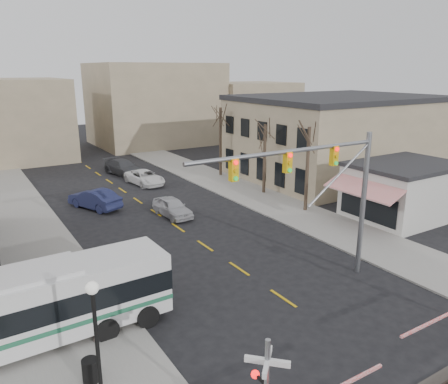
{
  "coord_description": "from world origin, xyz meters",
  "views": [
    {
      "loc": [
        -12.98,
        -13.17,
        11.18
      ],
      "look_at": [
        1.39,
        9.87,
        3.5
      ],
      "focal_mm": 35.0,
      "sensor_mm": 36.0,
      "label": 1
    }
  ],
  "objects_px": {
    "trash_bin": "(90,370)",
    "transit_bus": "(18,310)",
    "car_a": "(172,207)",
    "street_lamp": "(95,317)",
    "car_d": "(123,167)",
    "car_b": "(95,199)",
    "pedestrian_near": "(93,319)",
    "traffic_signal_mast": "(325,180)",
    "car_c": "(145,177)",
    "pedestrian_far": "(55,287)"
  },
  "relations": [
    {
      "from": "trash_bin",
      "to": "transit_bus",
      "type": "bearing_deg",
      "value": 116.99
    },
    {
      "from": "transit_bus",
      "to": "car_a",
      "type": "bearing_deg",
      "value": 44.02
    },
    {
      "from": "transit_bus",
      "to": "trash_bin",
      "type": "distance_m",
      "value": 4.17
    },
    {
      "from": "street_lamp",
      "to": "car_d",
      "type": "distance_m",
      "value": 34.69
    },
    {
      "from": "car_b",
      "to": "pedestrian_near",
      "type": "xyz_separation_m",
      "value": [
        -5.3,
        -18.36,
        0.24
      ]
    },
    {
      "from": "traffic_signal_mast",
      "to": "trash_bin",
      "type": "bearing_deg",
      "value": -174.36
    },
    {
      "from": "pedestrian_near",
      "to": "traffic_signal_mast",
      "type": "bearing_deg",
      "value": -88.09
    },
    {
      "from": "transit_bus",
      "to": "pedestrian_near",
      "type": "xyz_separation_m",
      "value": [
        2.68,
        -1.0,
        -0.75
      ]
    },
    {
      "from": "transit_bus",
      "to": "street_lamp",
      "type": "height_order",
      "value": "street_lamp"
    },
    {
      "from": "trash_bin",
      "to": "car_c",
      "type": "xyz_separation_m",
      "value": [
        12.67,
        26.11,
        0.13
      ]
    },
    {
      "from": "transit_bus",
      "to": "traffic_signal_mast",
      "type": "bearing_deg",
      "value": -9.16
    },
    {
      "from": "traffic_signal_mast",
      "to": "car_a",
      "type": "distance_m",
      "value": 15.43
    },
    {
      "from": "car_b",
      "to": "trash_bin",
      "type": "bearing_deg",
      "value": 50.45
    },
    {
      "from": "car_c",
      "to": "pedestrian_far",
      "type": "height_order",
      "value": "pedestrian_far"
    },
    {
      "from": "street_lamp",
      "to": "car_c",
      "type": "relative_size",
      "value": 0.88
    },
    {
      "from": "traffic_signal_mast",
      "to": "pedestrian_near",
      "type": "height_order",
      "value": "traffic_signal_mast"
    },
    {
      "from": "traffic_signal_mast",
      "to": "pedestrian_far",
      "type": "bearing_deg",
      "value": 156.65
    },
    {
      "from": "traffic_signal_mast",
      "to": "car_c",
      "type": "relative_size",
      "value": 2.17
    },
    {
      "from": "car_b",
      "to": "car_c",
      "type": "bearing_deg",
      "value": -164.45
    },
    {
      "from": "car_c",
      "to": "pedestrian_near",
      "type": "relative_size",
      "value": 2.7
    },
    {
      "from": "transit_bus",
      "to": "street_lamp",
      "type": "xyz_separation_m",
      "value": [
        1.88,
        -4.61,
        1.49
      ]
    },
    {
      "from": "traffic_signal_mast",
      "to": "pedestrian_far",
      "type": "distance_m",
      "value": 14.38
    },
    {
      "from": "transit_bus",
      "to": "pedestrian_near",
      "type": "distance_m",
      "value": 2.96
    },
    {
      "from": "traffic_signal_mast",
      "to": "trash_bin",
      "type": "relative_size",
      "value": 12.17
    },
    {
      "from": "trash_bin",
      "to": "car_b",
      "type": "height_order",
      "value": "car_b"
    },
    {
      "from": "transit_bus",
      "to": "car_c",
      "type": "height_order",
      "value": "transit_bus"
    },
    {
      "from": "street_lamp",
      "to": "car_b",
      "type": "xyz_separation_m",
      "value": [
        6.09,
        21.97,
        -2.48
      ]
    },
    {
      "from": "street_lamp",
      "to": "trash_bin",
      "type": "height_order",
      "value": "street_lamp"
    },
    {
      "from": "trash_bin",
      "to": "street_lamp",
      "type": "bearing_deg",
      "value": -86.07
    },
    {
      "from": "traffic_signal_mast",
      "to": "car_d",
      "type": "xyz_separation_m",
      "value": [
        -0.24,
        30.07,
        -4.99
      ]
    },
    {
      "from": "car_c",
      "to": "pedestrian_far",
      "type": "bearing_deg",
      "value": -130.22
    },
    {
      "from": "car_a",
      "to": "car_b",
      "type": "xyz_separation_m",
      "value": [
        -4.61,
        5.2,
        0.09
      ]
    },
    {
      "from": "street_lamp",
      "to": "car_d",
      "type": "relative_size",
      "value": 0.81
    },
    {
      "from": "car_b",
      "to": "car_c",
      "type": "height_order",
      "value": "car_b"
    },
    {
      "from": "car_c",
      "to": "car_d",
      "type": "bearing_deg",
      "value": 86.66
    },
    {
      "from": "car_a",
      "to": "pedestrian_near",
      "type": "height_order",
      "value": "pedestrian_near"
    },
    {
      "from": "car_b",
      "to": "pedestrian_near",
      "type": "bearing_deg",
      "value": 50.8
    },
    {
      "from": "street_lamp",
      "to": "car_b",
      "type": "bearing_deg",
      "value": 74.5
    },
    {
      "from": "transit_bus",
      "to": "car_a",
      "type": "relative_size",
      "value": 2.9
    },
    {
      "from": "pedestrian_near",
      "to": "pedestrian_far",
      "type": "distance_m",
      "value": 4.12
    },
    {
      "from": "car_d",
      "to": "pedestrian_near",
      "type": "bearing_deg",
      "value": -123.7
    },
    {
      "from": "transit_bus",
      "to": "pedestrian_far",
      "type": "xyz_separation_m",
      "value": [
        1.92,
        3.05,
        -0.91
      ]
    },
    {
      "from": "traffic_signal_mast",
      "to": "pedestrian_far",
      "type": "relative_size",
      "value": 7.0
    },
    {
      "from": "car_d",
      "to": "pedestrian_far",
      "type": "xyz_separation_m",
      "value": [
        -12.18,
        -24.71,
        0.1
      ]
    },
    {
      "from": "transit_bus",
      "to": "car_c",
      "type": "distance_m",
      "value": 26.82
    },
    {
      "from": "transit_bus",
      "to": "car_d",
      "type": "xyz_separation_m",
      "value": [
        14.1,
        27.76,
        -1.01
      ]
    },
    {
      "from": "car_b",
      "to": "car_d",
      "type": "relative_size",
      "value": 0.9
    },
    {
      "from": "car_a",
      "to": "pedestrian_near",
      "type": "bearing_deg",
      "value": -129.97
    },
    {
      "from": "car_c",
      "to": "transit_bus",
      "type": "bearing_deg",
      "value": -130.16
    },
    {
      "from": "trash_bin",
      "to": "pedestrian_far",
      "type": "height_order",
      "value": "pedestrian_far"
    }
  ]
}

